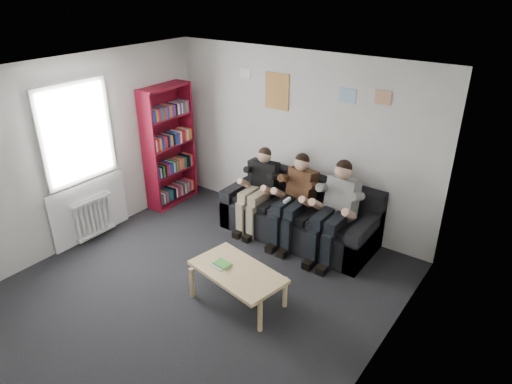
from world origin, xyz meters
TOP-DOWN VIEW (x-y plane):
  - room_shell at (0.00, 0.00)m, footprint 5.00×5.00m
  - sofa at (0.35, 2.06)m, footprint 2.32×0.95m
  - bookshelf at (-2.07, 1.76)m, footprint 0.31×0.92m
  - coffee_table at (0.54, 0.27)m, footprint 1.15×0.63m
  - game_cases at (0.32, 0.23)m, footprint 0.22×0.18m
  - person_left at (-0.30, 1.86)m, footprint 0.38×0.81m
  - person_middle at (0.35, 1.85)m, footprint 0.40×0.87m
  - person_right at (0.99, 1.85)m, footprint 0.43×0.92m
  - radiator at (-2.15, 0.20)m, footprint 0.10×0.64m
  - window at (-2.22, 0.20)m, footprint 0.05×1.30m
  - poster_large at (-0.40, 2.49)m, footprint 0.42×0.01m
  - poster_blue at (0.75, 2.49)m, footprint 0.25×0.01m
  - poster_pink at (1.25, 2.49)m, footprint 0.22×0.01m
  - poster_sign at (-1.00, 2.49)m, footprint 0.20×0.01m

SIDE VIEW (x-z plane):
  - sofa at x=0.35m, z-range -0.13..0.77m
  - radiator at x=-2.15m, z-range 0.05..0.65m
  - coffee_table at x=0.54m, z-range 0.17..0.63m
  - game_cases at x=0.32m, z-range 0.46..0.49m
  - person_left at x=-0.30m, z-range 0.01..1.32m
  - person_middle at x=0.35m, z-range 0.00..1.36m
  - person_right at x=0.99m, z-range 0.00..1.40m
  - bookshelf at x=-2.07m, z-range 0.00..2.05m
  - window at x=-2.22m, z-range -0.15..2.21m
  - room_shell at x=0.00m, z-range -1.15..3.85m
  - poster_large at x=-0.40m, z-range 1.77..2.32m
  - poster_blue at x=0.75m, z-range 2.05..2.25m
  - poster_pink at x=1.25m, z-range 2.11..2.29m
  - poster_sign at x=-1.00m, z-range 2.18..2.32m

